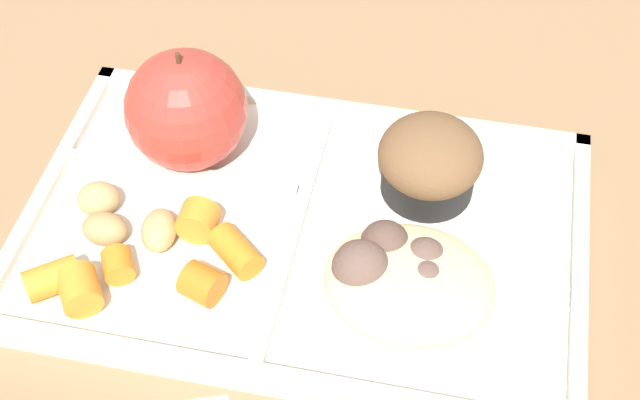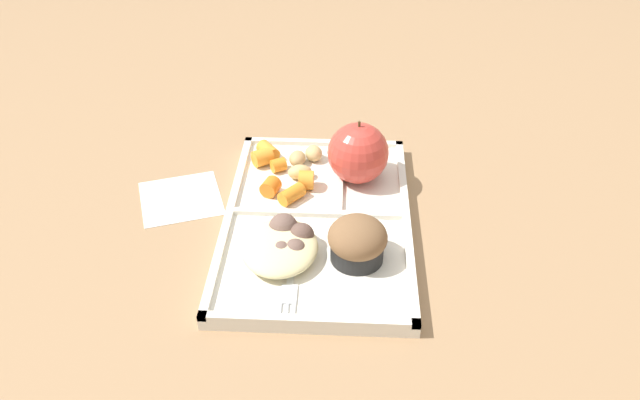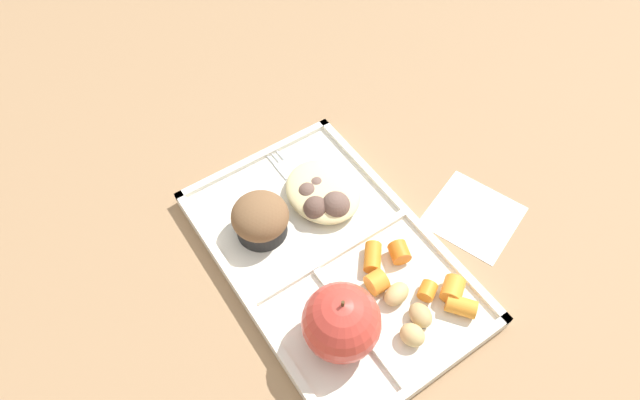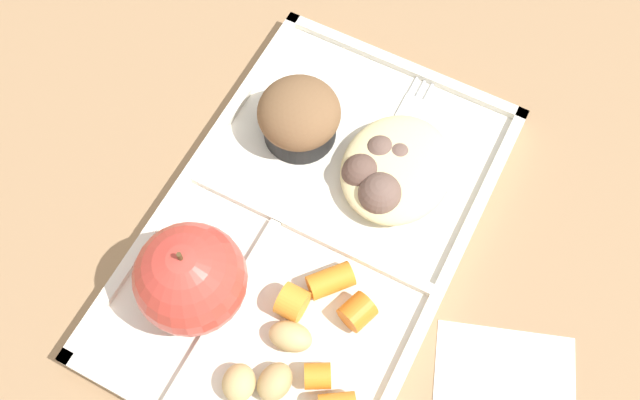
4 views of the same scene
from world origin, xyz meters
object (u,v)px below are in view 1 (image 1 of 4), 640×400
Objects in this scene: lunch_tray at (303,233)px; bran_muffin at (430,162)px; plastic_fork at (483,286)px; green_apple at (186,110)px.

lunch_tray is 0.10m from bran_muffin.
bran_muffin reaches higher than plastic_fork.
green_apple is (-0.10, 0.05, 0.05)m from lunch_tray.
green_apple is at bearing 150.95° from lunch_tray.
green_apple reaches higher than bran_muffin.
lunch_tray is at bearing -146.31° from bran_muffin.
green_apple is at bearing -180.00° from bran_muffin.
lunch_tray is 0.12m from green_apple.
bran_muffin is (0.08, 0.05, 0.03)m from lunch_tray.
plastic_fork is at bearing -11.60° from lunch_tray.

